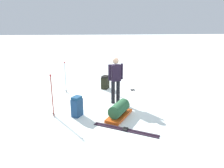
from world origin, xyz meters
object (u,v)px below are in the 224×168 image
at_px(ski_pair_far, 125,130).
at_px(ski_poles_planted_near, 52,94).
at_px(backpack_large_dark, 105,82).
at_px(ski_poles_planted_far, 65,76).
at_px(backpack_bright, 77,107).
at_px(gear_sled, 119,110).
at_px(ski_pair_near, 133,90).
at_px(thermos_bottle, 119,93).
at_px(skier_standing, 116,78).

xyz_separation_m(ski_pair_far, ski_poles_planted_near, (-1.12, -2.17, 0.75)).
relative_size(backpack_large_dark, ski_poles_planted_near, 0.43).
xyz_separation_m(ski_pair_far, backpack_large_dark, (-3.87, -0.35, 0.28)).
bearing_deg(ski_poles_planted_far, backpack_large_dark, 102.34).
relative_size(backpack_bright, ski_poles_planted_near, 0.48).
bearing_deg(gear_sled, ski_poles_planted_far, -143.12).
relative_size(ski_pair_near, ski_poles_planted_far, 1.31).
bearing_deg(gear_sled, thermos_bottle, 173.42).
height_order(ski_poles_planted_near, gear_sled, ski_poles_planted_near).
relative_size(backpack_large_dark, ski_poles_planted_far, 0.45).
bearing_deg(ski_poles_planted_near, gear_sled, 83.15).
bearing_deg(ski_pair_far, backpack_large_dark, -174.86).
relative_size(skier_standing, ski_pair_far, 0.96).
bearing_deg(backpack_large_dark, ski_poles_planted_far, -77.66).
xyz_separation_m(backpack_bright, ski_poles_planted_far, (-2.44, -0.64, 0.41)).
height_order(ski_pair_near, ski_poles_planted_far, ski_poles_planted_far).
distance_m(ski_pair_near, ski_pair_far, 3.55).
relative_size(backpack_bright, thermos_bottle, 2.55).
distance_m(ski_pair_near, thermos_bottle, 0.99).
xyz_separation_m(ski_poles_planted_near, thermos_bottle, (-1.64, 2.31, -0.63)).
bearing_deg(ski_pair_far, ski_poles_planted_far, -149.64).
relative_size(ski_pair_far, ski_poles_planted_near, 1.28).
bearing_deg(thermos_bottle, ski_poles_planted_near, -54.63).
height_order(backpack_large_dark, backpack_bright, backpack_bright).
bearing_deg(ski_pair_far, gear_sled, -175.09).
height_order(backpack_large_dark, gear_sled, backpack_large_dark).
bearing_deg(ski_pair_near, ski_pair_far, -13.65).
relative_size(ski_pair_far, backpack_bright, 2.66).
distance_m(backpack_bright, gear_sled, 1.35).
relative_size(ski_poles_planted_far, gear_sled, 1.07).
distance_m(ski_pair_far, ski_poles_planted_far, 4.11).
relative_size(backpack_bright, gear_sled, 0.53).
relative_size(ski_pair_near, ski_pair_far, 0.98).
bearing_deg(ski_poles_planted_far, gear_sled, 36.88).
distance_m(ski_pair_near, ski_poles_planted_near, 3.88).
xyz_separation_m(ski_pair_far, backpack_bright, (-1.05, -1.41, 0.31)).
distance_m(backpack_large_dark, gear_sled, 3.01).
xyz_separation_m(ski_pair_near, gear_sled, (2.59, -0.91, 0.21)).
distance_m(ski_poles_planted_near, ski_poles_planted_far, 2.38).
height_order(ski_pair_far, thermos_bottle, thermos_bottle).
height_order(ski_pair_near, backpack_bright, backpack_bright).
relative_size(skier_standing, thermos_bottle, 6.54).
bearing_deg(backpack_bright, ski_poles_planted_far, -165.29).
xyz_separation_m(ski_poles_planted_near, gear_sled, (0.25, 2.09, -0.53)).
height_order(ski_pair_far, backpack_bright, backpack_bright).
distance_m(ski_pair_near, backpack_large_dark, 1.29).
height_order(ski_pair_far, ski_poles_planted_far, ski_poles_planted_far).
bearing_deg(ski_pair_near, ski_poles_planted_near, -52.15).
height_order(ski_pair_near, ski_poles_planted_near, ski_poles_planted_near).
xyz_separation_m(ski_poles_planted_far, thermos_bottle, (0.74, 2.19, -0.61)).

